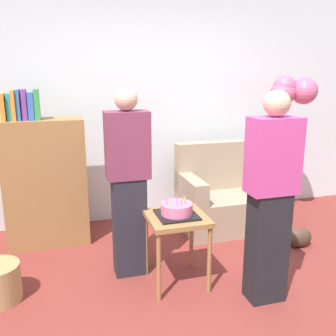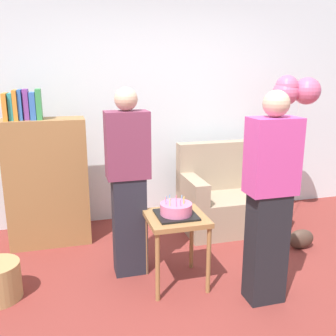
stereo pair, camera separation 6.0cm
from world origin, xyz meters
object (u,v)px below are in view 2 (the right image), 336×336
Objects in this scene: handbag at (301,239)px; balloon_bunch at (295,91)px; bookshelf at (47,179)px; birthday_cake at (176,210)px; side_table at (176,226)px; person_holding_cake at (270,199)px; person_blowing_candles at (128,183)px; couch at (229,198)px.

handbag is 0.16× the size of balloon_bunch.
birthday_cake is (1.04, -1.12, -0.03)m from bookshelf.
side_table is 0.37× the size of person_holding_cake.
side_table is 2.18× the size of handbag.
side_table is 2.14m from balloon_bunch.
person_holding_cake reaches higher than birthday_cake.
person_blowing_candles reaches higher than bookshelf.
person_blowing_candles is 1.17m from person_holding_cake.
side_table is 0.36× the size of balloon_bunch.
person_holding_cake is (0.60, -0.41, 0.32)m from side_table.
person_blowing_candles is at bearing 139.19° from side_table.
person_holding_cake is 1.83m from balloon_bunch.
bookshelf is at bearing 127.78° from person_blowing_candles.
bookshelf is 2.25m from person_holding_cake.
couch is 0.64× the size of balloon_bunch.
person_blowing_candles reaches higher than couch.
side_table is at bearing -47.03° from bookshelf.
balloon_bunch reaches higher than bookshelf.
balloon_bunch is (1.97, 0.64, 0.71)m from person_blowing_candles.
birthday_cake is at bearing -47.03° from bookshelf.
bookshelf is at bearing -31.53° from person_holding_cake.
person_blowing_candles reaches higher than birthday_cake.
person_blowing_candles is 1.90m from handbag.
balloon_bunch is (2.67, -0.19, 0.86)m from bookshelf.
bookshelf is 1.54m from side_table.
person_blowing_candles is (0.70, -0.83, 0.15)m from bookshelf.
handbag is at bearing -108.71° from balloon_bunch.
bookshelf is at bearing 132.97° from side_table.
side_table is at bearing -25.20° from birthday_cake.
couch is 3.44× the size of birthday_cake.
birthday_cake is (-0.00, 0.00, 0.14)m from side_table.
person_holding_cake is at bearing -34.00° from birthday_cake.
person_holding_cake is at bearing -127.49° from balloon_bunch.
person_blowing_candles reaches higher than handbag.
person_holding_cake is at bearing -42.85° from bookshelf.
couch is at bearing 173.15° from balloon_bunch.
birthday_cake is 0.20× the size of person_holding_cake.
balloon_bunch reaches higher than person_holding_cake.
person_blowing_candles is (-0.34, 0.29, 0.17)m from birthday_cake.
balloon_bunch reaches higher than birthday_cake.
person_blowing_candles and person_holding_cake have the same top height.
birthday_cake is at bearing -150.20° from balloon_bunch.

